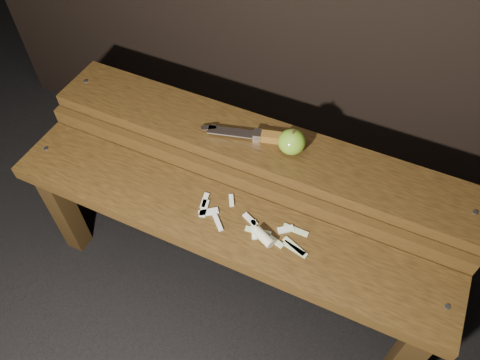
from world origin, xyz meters
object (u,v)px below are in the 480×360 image
at_px(bench_rear_tier, 256,161).
at_px(apple, 292,142).
at_px(knife, 269,137).
at_px(bench_front_tier, 221,235).

relative_size(bench_rear_tier, apple, 15.62).
bearing_deg(knife, apple, -9.20).
bearing_deg(bench_rear_tier, knife, 28.91).
height_order(apple, knife, apple).
height_order(bench_front_tier, knife, knife).
distance_m(bench_rear_tier, knife, 0.10).
xyz_separation_m(apple, knife, (-0.07, 0.01, -0.02)).
xyz_separation_m(bench_front_tier, apple, (0.10, 0.23, 0.18)).
relative_size(apple, knife, 0.28).
relative_size(bench_front_tier, knife, 4.37).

